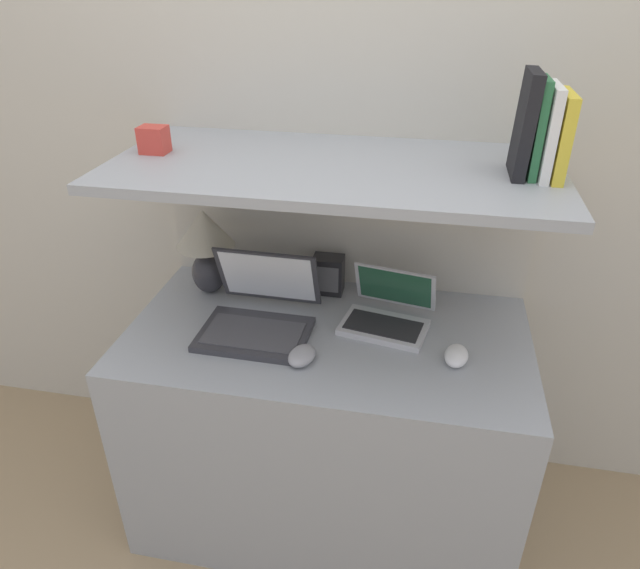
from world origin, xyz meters
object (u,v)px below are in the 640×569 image
Objects in this scene: laptop_small at (387,314)px; book_black at (525,124)px; shelf_gadget at (154,140)px; book_white at (548,132)px; book_green at (537,128)px; laptop_large at (259,315)px; router_box at (328,274)px; second_mouse at (456,356)px; book_yellow at (560,136)px; computer_mouse at (302,356)px; table_lamp at (205,241)px.

laptop_small is 0.68m from book_black.
laptop_small is 3.85× the size of shelf_gadget.
shelf_gadget is at bearing 180.00° from book_white.
book_green reaches higher than laptop_small.
shelf_gadget is (-0.31, 0.08, 0.51)m from laptop_large.
router_box is 0.71m from shelf_gadget.
router_box is (-0.43, 0.33, 0.04)m from second_mouse.
book_white is 2.95× the size of shelf_gadget.
router_box is 0.85m from book_yellow.
book_black is (0.31, -0.01, 0.61)m from laptop_small.
book_black is (0.53, 0.23, 0.63)m from computer_mouse.
laptop_small reaches higher than computer_mouse.
second_mouse is 0.54m from router_box.
book_yellow is at bearing 0.00° from shelf_gadget.
router_box is 0.81m from book_black.
table_lamp reaches higher than router_box.
book_yellow is 0.09m from book_black.
second_mouse is 0.43× the size of book_black.
laptop_large reaches higher than laptop_small.
book_black reaches higher than book_white.
table_lamp is 2.71× the size of second_mouse.
table_lamp is 0.89m from second_mouse.
book_green is at bearing 48.28° from second_mouse.
book_white is at bearing 21.28° from computer_mouse.
shelf_gadget reaches higher than router_box.
book_white reaches higher than table_lamp.
laptop_large is 1.47× the size of book_white.
laptop_small is 1.41× the size of book_yellow.
book_yellow is 0.87× the size of book_green.
laptop_large is 0.60m from shelf_gadget.
book_green is 0.03m from book_black.
table_lamp is at bearing 173.77° from book_green.
second_mouse is (0.43, 0.08, 0.00)m from computer_mouse.
book_green is (0.56, -0.18, 0.57)m from router_box.
book_green reaches higher than book_white.
book_black reaches higher than book_green.
book_white is (0.99, -0.11, 0.44)m from table_lamp.
book_black reaches higher than laptop_large.
second_mouse is (0.84, -0.25, -0.17)m from table_lamp.
table_lamp is 0.39m from shelf_gadget.
laptop_large is at bearing 174.22° from second_mouse.
laptop_large is 0.96m from book_white.
table_lamp is 0.43m from router_box.
book_yellow is at bearing 6.04° from laptop_large.
laptop_small is 0.70m from book_white.
book_green reaches higher than book_yellow.
book_black is at bearing 6.80° from laptop_large.
shelf_gadget is at bearing -126.68° from table_lamp.
book_green is (-0.06, 0.00, 0.02)m from book_yellow.
table_lamp is 1.32× the size of book_white.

